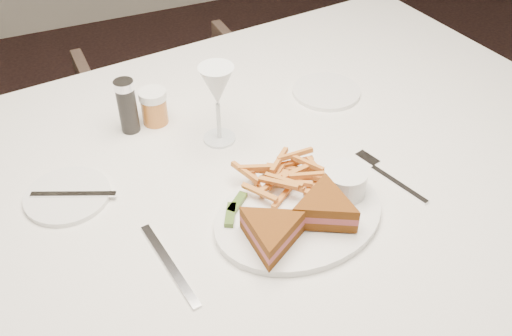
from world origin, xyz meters
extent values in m
cube|color=white|center=(-0.05, 0.12, 0.38)|extent=(1.73, 1.27, 0.75)
imported|color=#4C392F|center=(0.03, 0.95, 0.29)|extent=(0.59, 0.55, 0.59)
ellipsoid|color=white|center=(-0.02, -0.04, 0.76)|extent=(0.35, 0.29, 0.01)
cube|color=silver|center=(-0.26, -0.05, 0.75)|extent=(0.04, 0.20, 0.00)
cylinder|color=white|center=(-0.39, 0.19, 0.76)|extent=(0.16, 0.16, 0.01)
cylinder|color=white|center=(0.23, 0.31, 0.76)|extent=(0.16, 0.16, 0.01)
cylinder|color=black|center=(-0.23, 0.35, 0.81)|extent=(0.04, 0.04, 0.12)
cylinder|color=#B6692B|center=(-0.17, 0.36, 0.79)|extent=(0.06, 0.06, 0.08)
cube|color=#3E5C20|center=(-0.11, 0.03, 0.77)|extent=(0.05, 0.05, 0.01)
cube|color=#3E5C20|center=(-0.13, 0.00, 0.77)|extent=(0.04, 0.06, 0.01)
cylinder|color=white|center=(0.09, -0.02, 0.79)|extent=(0.08, 0.08, 0.05)
camera|label=1|loc=(-0.38, -0.67, 1.49)|focal=40.00mm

